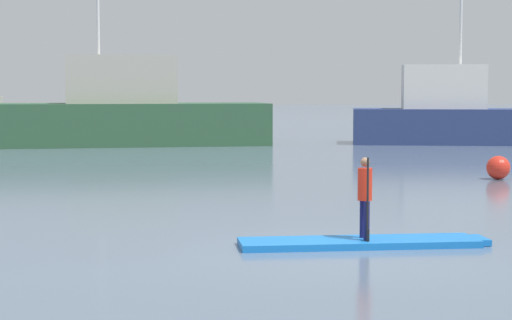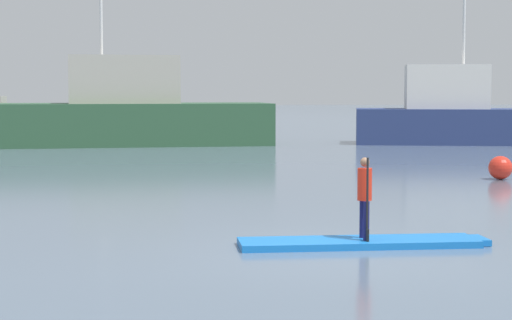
{
  "view_description": "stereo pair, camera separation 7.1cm",
  "coord_description": "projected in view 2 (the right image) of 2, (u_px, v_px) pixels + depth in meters",
  "views": [
    {
      "loc": [
        -2.48,
        -12.43,
        2.27
      ],
      "look_at": [
        -0.96,
        1.52,
        1.19
      ],
      "focal_mm": 64.34,
      "sensor_mm": 36.0,
      "label": 1
    },
    {
      "loc": [
        -2.41,
        -12.44,
        2.27
      ],
      "look_at": [
        -0.96,
        1.52,
        1.19
      ],
      "focal_mm": 64.34,
      "sensor_mm": 36.0,
      "label": 2
    }
  ],
  "objects": [
    {
      "name": "fishing_boat_green_midground",
      "position": [
        460.0,
        116.0,
        38.16
      ],
      "size": [
        9.36,
        4.63,
        7.98
      ],
      "color": "navy",
      "rests_on": "ground"
    },
    {
      "name": "ground_plane",
      "position": [
        336.0,
        253.0,
        12.76
      ],
      "size": [
        240.0,
        240.0,
        0.0
      ],
      "primitive_type": "plane",
      "color": "slate"
    },
    {
      "name": "paddleboard_near",
      "position": [
        363.0,
        242.0,
        13.32
      ],
      "size": [
        3.65,
        0.84,
        0.1
      ],
      "color": "blue",
      "rests_on": "ground"
    },
    {
      "name": "fishing_boat_white_large",
      "position": [
        125.0,
        114.0,
        37.36
      ],
      "size": [
        12.0,
        4.58,
        10.1
      ],
      "color": "#2D5638",
      "rests_on": "ground"
    },
    {
      "name": "mooring_buoy_far",
      "position": [
        500.0,
        168.0,
        23.11
      ],
      "size": [
        0.6,
        0.6,
        0.6
      ],
      "primitive_type": "sphere",
      "color": "red",
      "rests_on": "ground"
    },
    {
      "name": "paddler_child_solo",
      "position": [
        365.0,
        193.0,
        13.26
      ],
      "size": [
        0.21,
        0.41,
        1.2
      ],
      "color": "#19194C",
      "rests_on": "paddleboard_near"
    }
  ]
}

